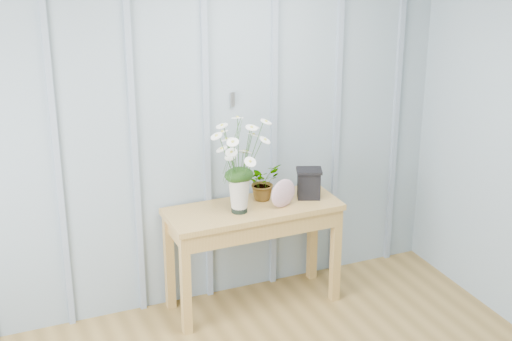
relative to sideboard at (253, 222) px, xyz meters
name	(u,v)px	position (x,y,z in m)	size (l,w,h in m)	color
room_shell	(247,69)	(-0.49, -1.08, 1.35)	(4.00, 4.50, 2.50)	#8B9EAB
sideboard	(253,222)	(0.00, 0.00, 0.00)	(1.20, 0.45, 0.75)	#A98040
daisy_vase	(239,152)	(-0.12, -0.04, 0.54)	(0.48, 0.37, 0.68)	black
spider_plant	(263,182)	(0.11, 0.10, 0.24)	(0.23, 0.20, 0.26)	black
felt_disc_vessel	(283,193)	(0.18, -0.09, 0.21)	(0.20, 0.06, 0.20)	#934E70
carved_box	(309,183)	(0.42, -0.01, 0.22)	(0.21, 0.19, 0.21)	black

